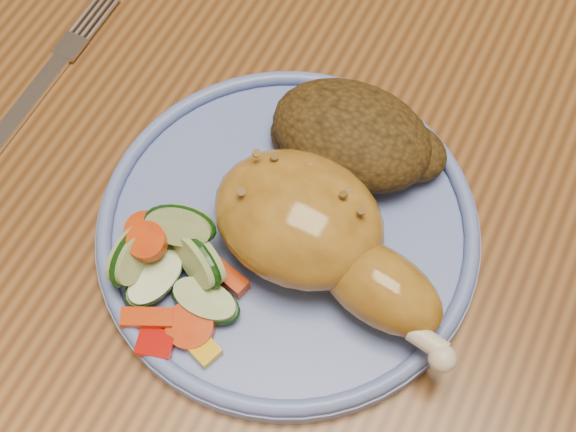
{
  "coord_description": "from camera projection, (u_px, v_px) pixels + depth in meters",
  "views": [
    {
      "loc": [
        0.02,
        -0.34,
        1.21
      ],
      "look_at": [
        -0.08,
        -0.14,
        0.78
      ],
      "focal_mm": 50.0,
      "sensor_mm": 36.0,
      "label": 1
    }
  ],
  "objects": [
    {
      "name": "plate",
      "position": [
        288.0,
        231.0,
        0.51
      ],
      "size": [
        0.24,
        0.24,
        0.01
      ],
      "primitive_type": "cylinder",
      "color": "#5B70B8",
      "rests_on": "dining_table"
    },
    {
      "name": "rice_pilaf",
      "position": [
        355.0,
        137.0,
        0.52
      ],
      "size": [
        0.12,
        0.08,
        0.05
      ],
      "color": "#422E10",
      "rests_on": "plate"
    },
    {
      "name": "plate_rim",
      "position": [
        288.0,
        223.0,
        0.5
      ],
      "size": [
        0.24,
        0.24,
        0.01
      ],
      "primitive_type": "torus",
      "color": "#5B70B8",
      "rests_on": "plate"
    },
    {
      "name": "dining_table",
      "position": [
        456.0,
        183.0,
        0.63
      ],
      "size": [
        0.9,
        1.4,
        0.75
      ],
      "color": "brown",
      "rests_on": "ground"
    },
    {
      "name": "ground",
      "position": [
        375.0,
        402.0,
        1.22
      ],
      "size": [
        4.0,
        4.0,
        0.0
      ],
      "primitive_type": "plane",
      "color": "#4E2F1B",
      "rests_on": "ground"
    },
    {
      "name": "vegetable_pile",
      "position": [
        171.0,
        264.0,
        0.48
      ],
      "size": [
        0.09,
        0.1,
        0.05
      ],
      "color": "#A50A05",
      "rests_on": "plate"
    },
    {
      "name": "chicken_leg",
      "position": [
        318.0,
        235.0,
        0.47
      ],
      "size": [
        0.17,
        0.1,
        0.06
      ],
      "color": "#AB7623",
      "rests_on": "plate"
    },
    {
      "name": "fork",
      "position": [
        36.0,
        91.0,
        0.57
      ],
      "size": [
        0.02,
        0.16,
        0.0
      ],
      "color": "silver",
      "rests_on": "dining_table"
    }
  ]
}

